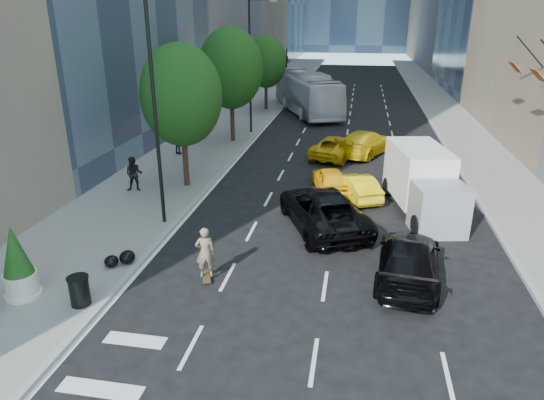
% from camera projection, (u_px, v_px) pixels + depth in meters
% --- Properties ---
extents(ground, '(160.00, 160.00, 0.00)m').
position_uv_depth(ground, '(296.00, 283.00, 17.04)').
color(ground, black).
rests_on(ground, ground).
extents(sidewalk_left, '(6.00, 120.00, 0.15)m').
position_uv_depth(sidewalk_left, '(244.00, 113.00, 46.06)').
color(sidewalk_left, slate).
rests_on(sidewalk_left, ground).
extents(sidewalk_right, '(4.00, 120.00, 0.15)m').
position_uv_depth(sidewalk_right, '(452.00, 120.00, 42.93)').
color(sidewalk_right, slate).
rests_on(sidewalk_right, ground).
extents(lamp_near, '(2.13, 0.22, 10.00)m').
position_uv_depth(lamp_near, '(158.00, 94.00, 19.67)').
color(lamp_near, black).
rests_on(lamp_near, sidewalk_left).
extents(lamp_far, '(2.13, 0.22, 10.00)m').
position_uv_depth(lamp_far, '(252.00, 58.00, 36.21)').
color(lamp_far, black).
rests_on(lamp_far, sidewalk_left).
extents(tree_near, '(4.20, 4.20, 7.46)m').
position_uv_depth(tree_near, '(181.00, 95.00, 24.71)').
color(tree_near, black).
rests_on(tree_near, sidewalk_left).
extents(tree_mid, '(4.50, 4.50, 7.99)m').
position_uv_depth(tree_mid, '(231.00, 68.00, 33.78)').
color(tree_mid, black).
rests_on(tree_mid, sidewalk_left).
extents(tree_far, '(3.90, 3.90, 6.92)m').
position_uv_depth(tree_far, '(266.00, 62.00, 45.97)').
color(tree_far, black).
rests_on(tree_far, sidewalk_left).
extents(traffic_signal, '(2.48, 0.53, 5.20)m').
position_uv_depth(traffic_signal, '(287.00, 59.00, 53.33)').
color(traffic_signal, black).
rests_on(traffic_signal, sidewalk_left).
extents(skateboarder, '(0.79, 0.65, 1.88)m').
position_uv_depth(skateboarder, '(205.00, 256.00, 16.96)').
color(skateboarder, '#756349').
rests_on(skateboarder, ground).
extents(black_sedan_lincoln, '(4.98, 6.69, 1.69)m').
position_uv_depth(black_sedan_lincoln, '(323.00, 209.00, 21.25)').
color(black_sedan_lincoln, black).
rests_on(black_sedan_lincoln, ground).
extents(black_sedan_mercedes, '(2.67, 5.41, 1.51)m').
position_uv_depth(black_sedan_mercedes, '(409.00, 260.00, 17.05)').
color(black_sedan_mercedes, black).
rests_on(black_sedan_mercedes, ground).
extents(taxi_a, '(2.47, 4.08, 1.30)m').
position_uv_depth(taxi_a, '(330.00, 179.00, 25.76)').
color(taxi_a, '#FFB70D').
rests_on(taxi_a, ground).
extents(taxi_b, '(2.80, 4.04, 1.26)m').
position_uv_depth(taxi_b, '(356.00, 186.00, 24.77)').
color(taxi_b, yellow).
rests_on(taxi_b, ground).
extents(taxi_c, '(3.74, 5.51, 1.40)m').
position_uv_depth(taxi_c, '(337.00, 147.00, 31.85)').
color(taxi_c, '#D29F0B').
rests_on(taxi_c, ground).
extents(taxi_d, '(4.37, 5.99, 1.61)m').
position_uv_depth(taxi_d, '(365.00, 143.00, 32.41)').
color(taxi_d, yellow).
rests_on(taxi_d, ground).
extents(city_bus, '(7.97, 13.74, 3.77)m').
position_uv_depth(city_bus, '(307.00, 93.00, 46.08)').
color(city_bus, silver).
rests_on(city_bus, ground).
extents(box_truck, '(3.43, 6.53, 2.97)m').
position_uv_depth(box_truck, '(423.00, 182.00, 22.68)').
color(box_truck, white).
rests_on(box_truck, ground).
extents(pedestrian_a, '(1.03, 0.88, 1.84)m').
position_uv_depth(pedestrian_a, '(134.00, 174.00, 25.21)').
color(pedestrian_a, black).
rests_on(pedestrian_a, sidewalk_left).
extents(pedestrian_b, '(1.00, 0.62, 1.59)m').
position_uv_depth(pedestrian_b, '(178.00, 143.00, 31.91)').
color(pedestrian_b, black).
rests_on(pedestrian_b, sidewalk_left).
extents(trash_can, '(0.63, 0.63, 0.94)m').
position_uv_depth(trash_can, '(79.00, 291.00, 15.37)').
color(trash_can, black).
rests_on(trash_can, sidewalk_left).
extents(planter_shrub, '(1.05, 1.05, 2.51)m').
position_uv_depth(planter_shrub, '(17.00, 263.00, 15.59)').
color(planter_shrub, beige).
rests_on(planter_shrub, sidewalk_left).
extents(garbage_bags, '(1.00, 0.96, 0.49)m').
position_uv_depth(garbage_bags, '(121.00, 259.00, 17.92)').
color(garbage_bags, black).
rests_on(garbage_bags, sidewalk_left).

